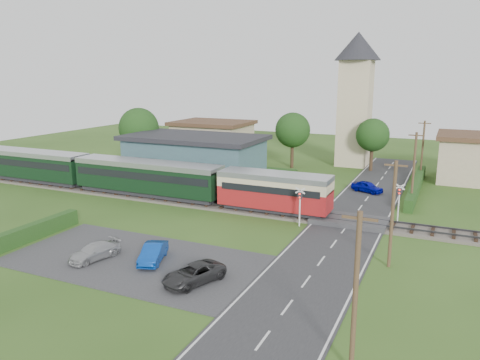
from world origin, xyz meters
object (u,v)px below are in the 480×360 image
at_px(equipment_hut, 108,169).
at_px(house_east, 477,158).
at_px(crossing_signal_far, 399,197).
at_px(car_park_blue, 153,253).
at_px(pedestrian_near, 217,185).
at_px(pedestrian_far, 132,175).
at_px(car_on_road, 367,187).
at_px(car_park_silver, 95,251).
at_px(crossing_signal_near, 300,201).
at_px(car_park_dark, 194,274).
at_px(train, 122,174).
at_px(station_building, 195,158).
at_px(church_tower, 356,90).
at_px(house_west, 213,139).

distance_m(equipment_hut, house_east, 42.41).
relative_size(crossing_signal_far, car_park_blue, 0.92).
bearing_deg(pedestrian_near, house_east, -119.47).
relative_size(car_park_blue, pedestrian_near, 1.91).
bearing_deg(pedestrian_near, crossing_signal_far, -159.34).
relative_size(equipment_hut, pedestrian_far, 1.48).
height_order(equipment_hut, car_park_blue, equipment_hut).
bearing_deg(crossing_signal_far, car_on_road, 114.54).
height_order(equipment_hut, car_on_road, equipment_hut).
height_order(car_park_silver, pedestrian_near, pedestrian_near).
xyz_separation_m(crossing_signal_near, car_park_dark, (-2.43, -13.06, -1.50)).
bearing_deg(car_park_dark, crossing_signal_far, 82.69).
bearing_deg(train, crossing_signal_far, 5.05).
relative_size(equipment_hut, car_on_road, 0.75).
xyz_separation_m(station_building, car_park_dark, (13.97, -24.47, -2.06)).
bearing_deg(car_park_dark, pedestrian_near, 134.32).
bearing_deg(train, equipment_hut, 144.72).
bearing_deg(crossing_signal_near, station_building, 145.19).
height_order(church_tower, pedestrian_far, church_tower).
relative_size(house_west, pedestrian_far, 6.28).
distance_m(house_east, car_park_silver, 44.15).
relative_size(house_east, car_park_dark, 2.19).
relative_size(station_building, church_tower, 0.91).
height_order(house_east, car_park_blue, house_east).
bearing_deg(car_park_blue, pedestrian_far, 111.11).
relative_size(church_tower, pedestrian_near, 9.41).
distance_m(crossing_signal_far, car_park_silver, 24.77).
height_order(equipment_hut, train, train).
relative_size(church_tower, crossing_signal_near, 5.37).
height_order(house_east, crossing_signal_far, house_east).
bearing_deg(crossing_signal_far, equipment_hut, 178.54).
bearing_deg(car_park_dark, train, 159.45).
bearing_deg(car_on_road, crossing_signal_near, -169.09).
distance_m(station_building, crossing_signal_near, 19.98).
xyz_separation_m(house_west, pedestrian_far, (0.38, -19.89, -1.48)).
bearing_deg(car_park_silver, car_on_road, 77.11).
xyz_separation_m(church_tower, car_park_dark, (-1.03, -41.47, -9.59)).
relative_size(crossing_signal_far, car_park_dark, 0.82).
height_order(crossing_signal_far, car_on_road, crossing_signal_far).
relative_size(house_west, car_park_silver, 2.95).
relative_size(equipment_hut, pedestrian_near, 1.36).
bearing_deg(house_west, crossing_signal_far, -35.77).
bearing_deg(station_building, crossing_signal_far, -15.63).
relative_size(church_tower, pedestrian_far, 10.23).
distance_m(train, crossing_signal_near, 20.02).
xyz_separation_m(car_on_road, car_park_blue, (-9.64, -25.06, 0.04)).
bearing_deg(house_east, train, -146.69).
bearing_deg(church_tower, house_east, -14.93).
bearing_deg(equipment_hut, crossing_signal_far, -1.46).
xyz_separation_m(church_tower, car_on_road, (4.53, -14.69, -9.59)).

